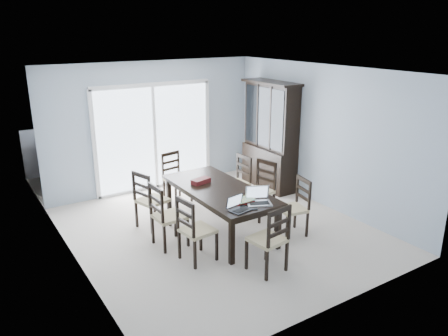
{
  "coord_description": "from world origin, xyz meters",
  "views": [
    {
      "loc": [
        -3.48,
        -5.57,
        3.21
      ],
      "look_at": [
        0.09,
        0.0,
        1.07
      ],
      "focal_mm": 35.0,
      "sensor_mm": 36.0,
      "label": 1
    }
  ],
  "objects_px": {
    "chair_left_mid": "(163,209)",
    "chair_end_near": "(273,233)",
    "chair_left_near": "(192,223)",
    "laptop_dark": "(241,207)",
    "chair_right_far": "(239,176)",
    "chair_left_far": "(147,194)",
    "chair_right_mid": "(262,183)",
    "game_box": "(201,181)",
    "chair_right_near": "(297,200)",
    "cell_phone": "(254,209)",
    "dining_table": "(219,193)",
    "hot_tub": "(95,161)",
    "china_hutch": "(270,137)",
    "laptop_silver": "(259,200)",
    "chair_end_far": "(174,172)"
  },
  "relations": [
    {
      "from": "chair_left_mid",
      "to": "chair_end_near",
      "type": "height_order",
      "value": "chair_left_mid"
    },
    {
      "from": "chair_left_near",
      "to": "laptop_dark",
      "type": "distance_m",
      "value": 0.72
    },
    {
      "from": "chair_right_far",
      "to": "chair_left_far",
      "type": "bearing_deg",
      "value": 86.8
    },
    {
      "from": "chair_right_mid",
      "to": "laptop_dark",
      "type": "distance_m",
      "value": 1.61
    },
    {
      "from": "game_box",
      "to": "chair_left_mid",
      "type": "bearing_deg",
      "value": -156.76
    },
    {
      "from": "chair_right_near",
      "to": "cell_phone",
      "type": "relative_size",
      "value": 9.34
    },
    {
      "from": "dining_table",
      "to": "chair_left_near",
      "type": "bearing_deg",
      "value": -143.02
    },
    {
      "from": "hot_tub",
      "to": "chair_right_mid",
      "type": "bearing_deg",
      "value": -60.68
    },
    {
      "from": "dining_table",
      "to": "china_hutch",
      "type": "distance_m",
      "value": 2.41
    },
    {
      "from": "chair_left_mid",
      "to": "chair_left_far",
      "type": "bearing_deg",
      "value": 173.89
    },
    {
      "from": "chair_left_far",
      "to": "game_box",
      "type": "bearing_deg",
      "value": 50.53
    },
    {
      "from": "dining_table",
      "to": "chair_left_mid",
      "type": "xyz_separation_m",
      "value": [
        -0.99,
        -0.01,
        -0.06
      ]
    },
    {
      "from": "laptop_silver",
      "to": "game_box",
      "type": "distance_m",
      "value": 1.26
    },
    {
      "from": "cell_phone",
      "to": "hot_tub",
      "type": "bearing_deg",
      "value": 126.07
    },
    {
      "from": "chair_right_near",
      "to": "chair_end_near",
      "type": "height_order",
      "value": "chair_end_near"
    },
    {
      "from": "laptop_dark",
      "to": "chair_right_far",
      "type": "bearing_deg",
      "value": 45.55
    },
    {
      "from": "chair_right_near",
      "to": "chair_left_far",
      "type": "bearing_deg",
      "value": 63.7
    },
    {
      "from": "chair_right_mid",
      "to": "chair_end_far",
      "type": "height_order",
      "value": "chair_right_mid"
    },
    {
      "from": "chair_end_far",
      "to": "hot_tub",
      "type": "bearing_deg",
      "value": -74.37
    },
    {
      "from": "chair_right_near",
      "to": "laptop_dark",
      "type": "xyz_separation_m",
      "value": [
        -1.23,
        -0.18,
        0.23
      ]
    },
    {
      "from": "chair_left_near",
      "to": "chair_end_near",
      "type": "relative_size",
      "value": 0.99
    },
    {
      "from": "china_hutch",
      "to": "chair_left_mid",
      "type": "relative_size",
      "value": 1.89
    },
    {
      "from": "chair_left_mid",
      "to": "laptop_dark",
      "type": "xyz_separation_m",
      "value": [
        0.77,
        -0.92,
        0.18
      ]
    },
    {
      "from": "laptop_silver",
      "to": "chair_end_near",
      "type": "bearing_deg",
      "value": -86.04
    },
    {
      "from": "chair_right_near",
      "to": "chair_end_far",
      "type": "relative_size",
      "value": 0.99
    },
    {
      "from": "chair_left_mid",
      "to": "game_box",
      "type": "relative_size",
      "value": 3.69
    },
    {
      "from": "chair_left_mid",
      "to": "chair_right_mid",
      "type": "relative_size",
      "value": 1.01
    },
    {
      "from": "dining_table",
      "to": "hot_tub",
      "type": "bearing_deg",
      "value": 105.01
    },
    {
      "from": "chair_right_far",
      "to": "china_hutch",
      "type": "bearing_deg",
      "value": -67.95
    },
    {
      "from": "chair_end_near",
      "to": "cell_phone",
      "type": "distance_m",
      "value": 0.52
    },
    {
      "from": "laptop_silver",
      "to": "chair_right_far",
      "type": "bearing_deg",
      "value": 89.5
    },
    {
      "from": "chair_end_near",
      "to": "game_box",
      "type": "bearing_deg",
      "value": 83.64
    },
    {
      "from": "laptop_dark",
      "to": "laptop_silver",
      "type": "distance_m",
      "value": 0.37
    },
    {
      "from": "china_hutch",
      "to": "chair_right_mid",
      "type": "height_order",
      "value": "china_hutch"
    },
    {
      "from": "chair_right_far",
      "to": "game_box",
      "type": "distance_m",
      "value": 1.1
    },
    {
      "from": "cell_phone",
      "to": "chair_right_near",
      "type": "bearing_deg",
      "value": 38.16
    },
    {
      "from": "chair_end_near",
      "to": "game_box",
      "type": "distance_m",
      "value": 1.86
    },
    {
      "from": "game_box",
      "to": "china_hutch",
      "type": "bearing_deg",
      "value": 22.49
    },
    {
      "from": "chair_left_mid",
      "to": "chair_end_far",
      "type": "xyz_separation_m",
      "value": [
        0.99,
        1.63,
        -0.04
      ]
    },
    {
      "from": "china_hutch",
      "to": "cell_phone",
      "type": "xyz_separation_m",
      "value": [
        -2.07,
        -2.25,
        -0.32
      ]
    },
    {
      "from": "chair_end_near",
      "to": "chair_right_far",
      "type": "bearing_deg",
      "value": 58.43
    },
    {
      "from": "chair_left_mid",
      "to": "chair_right_far",
      "type": "xyz_separation_m",
      "value": [
        1.88,
        0.72,
        -0.02
      ]
    },
    {
      "from": "chair_right_near",
      "to": "chair_end_far",
      "type": "xyz_separation_m",
      "value": [
        -1.01,
        2.37,
        0.01
      ]
    },
    {
      "from": "chair_right_far",
      "to": "laptop_silver",
      "type": "height_order",
      "value": "chair_right_far"
    },
    {
      "from": "chair_left_mid",
      "to": "cell_phone",
      "type": "bearing_deg",
      "value": 41.76
    },
    {
      "from": "china_hutch",
      "to": "chair_right_near",
      "type": "bearing_deg",
      "value": -116.97
    },
    {
      "from": "chair_end_far",
      "to": "chair_right_near",
      "type": "bearing_deg",
      "value": 102.59
    },
    {
      "from": "chair_right_mid",
      "to": "laptop_silver",
      "type": "height_order",
      "value": "chair_right_mid"
    },
    {
      "from": "dining_table",
      "to": "chair_left_near",
      "type": "relative_size",
      "value": 1.95
    },
    {
      "from": "chair_left_far",
      "to": "laptop_silver",
      "type": "height_order",
      "value": "chair_left_far"
    }
  ]
}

